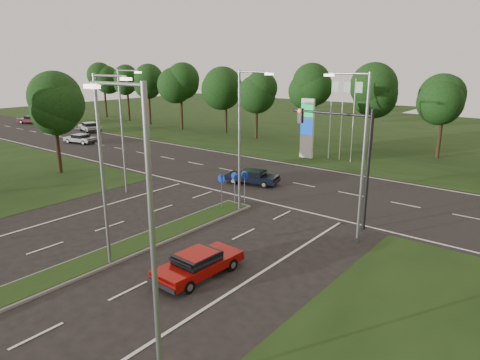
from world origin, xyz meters
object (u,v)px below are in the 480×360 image
Objects in this scene: far_car_c at (48,120)px; far_car_d at (32,119)px; red_sedan at (198,263)px; far_car_a at (80,138)px; navy_sedan at (252,177)px; far_car_b at (90,127)px.

far_car_c is 3.32m from far_car_d.
far_car_a is at bearing 158.26° from red_sedan.
far_car_a is 19.49m from far_car_c.
red_sedan is at bearing -133.20° from far_car_d.
navy_sedan is 27.12m from far_car_a.
far_car_b is 14.69m from far_car_d.
red_sedan is 46.58m from far_car_b.
far_car_d is (-21.75, 4.91, 0.08)m from far_car_a.
far_car_c is at bearing 66.51° from navy_sedan.
far_car_b reaches higher than navy_sedan.
navy_sedan is 46.23m from far_car_c.
red_sedan is 0.88× the size of far_car_b.
far_car_b is at bearing -99.09° from far_car_c.
red_sedan is 1.05× the size of far_car_a.
far_car_c is at bearing 59.66° from far_car_a.
red_sedan is at bearing -100.34° from far_car_b.
far_car_a is 22.30m from far_car_d.
red_sedan is at bearing -166.51° from navy_sedan.
far_car_b is at bearing 63.55° from navy_sedan.
far_car_d is at bearing 162.43° from red_sedan.
navy_sedan is 34.95m from far_car_b.
red_sedan is 0.91× the size of far_car_c.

